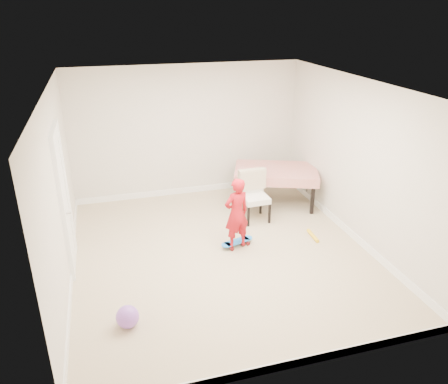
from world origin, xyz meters
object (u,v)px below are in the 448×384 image
object	(u,v)px
dining_chair	(255,197)
balloon	(127,317)
skateboard	(237,243)
child	(237,215)
dining_table	(275,186)

from	to	relation	value
dining_chair	balloon	size ratio (longest dim) A/B	3.26
dining_chair	skateboard	xyz separation A→B (m)	(-0.59, -0.80, -0.41)
dining_chair	child	distance (m)	1.07
dining_table	child	xyz separation A→B (m)	(-1.24, -1.43, 0.22)
skateboard	child	xyz separation A→B (m)	(-0.03, -0.06, 0.54)
balloon	dining_table	bearing A→B (deg)	42.94
dining_table	balloon	xyz separation A→B (m)	(-3.05, -2.84, -0.22)
skateboard	child	distance (m)	0.54
dining_table	balloon	world-z (taller)	dining_table
child	balloon	size ratio (longest dim) A/B	4.15
dining_chair	balloon	distance (m)	3.35
skateboard	balloon	size ratio (longest dim) A/B	2.05
dining_chair	child	world-z (taller)	child
skateboard	balloon	bearing A→B (deg)	-158.39
balloon	child	bearing A→B (deg)	37.86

